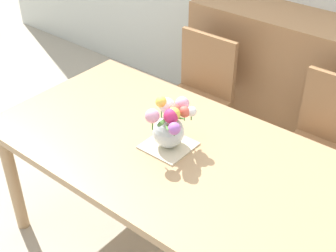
{
  "coord_description": "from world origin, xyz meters",
  "views": [
    {
      "loc": [
        1.12,
        -1.4,
        2.11
      ],
      "look_at": [
        -0.03,
        -0.0,
        0.87
      ],
      "focal_mm": 50.02,
      "sensor_mm": 36.0,
      "label": 1
    }
  ],
  "objects_px": {
    "dining_table": "(173,161)",
    "flower_vase": "(169,123)",
    "dresser": "(286,85)",
    "chair_left": "(197,92)",
    "chair_right": "(324,143)"
  },
  "relations": [
    {
      "from": "dining_table",
      "to": "flower_vase",
      "type": "bearing_deg",
      "value": 179.09
    },
    {
      "from": "dresser",
      "to": "chair_left",
      "type": "bearing_deg",
      "value": -128.38
    },
    {
      "from": "dining_table",
      "to": "chair_left",
      "type": "xyz_separation_m",
      "value": [
        -0.45,
        0.83,
        -0.15
      ]
    },
    {
      "from": "chair_left",
      "to": "flower_vase",
      "type": "xyz_separation_m",
      "value": [
        0.43,
        -0.83,
        0.37
      ]
    },
    {
      "from": "chair_right",
      "to": "flower_vase",
      "type": "relative_size",
      "value": 3.46
    },
    {
      "from": "chair_left",
      "to": "dresser",
      "type": "distance_m",
      "value": 0.64
    },
    {
      "from": "dresser",
      "to": "flower_vase",
      "type": "relative_size",
      "value": 5.41
    },
    {
      "from": "dining_table",
      "to": "chair_left",
      "type": "bearing_deg",
      "value": 118.57
    },
    {
      "from": "dining_table",
      "to": "chair_left",
      "type": "height_order",
      "value": "chair_left"
    },
    {
      "from": "dining_table",
      "to": "flower_vase",
      "type": "xyz_separation_m",
      "value": [
        -0.02,
        0.0,
        0.22
      ]
    },
    {
      "from": "chair_left",
      "to": "chair_right",
      "type": "height_order",
      "value": "same"
    },
    {
      "from": "chair_right",
      "to": "flower_vase",
      "type": "distance_m",
      "value": 1.02
    },
    {
      "from": "dresser",
      "to": "flower_vase",
      "type": "bearing_deg",
      "value": -88.72
    },
    {
      "from": "dining_table",
      "to": "chair_right",
      "type": "xyz_separation_m",
      "value": [
        0.45,
        0.83,
        -0.15
      ]
    },
    {
      "from": "chair_left",
      "to": "chair_right",
      "type": "xyz_separation_m",
      "value": [
        0.9,
        0.0,
        0.0
      ]
    }
  ]
}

